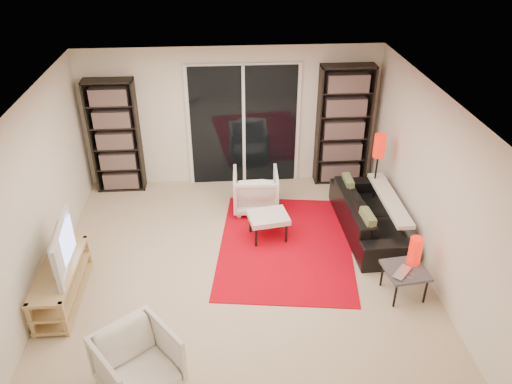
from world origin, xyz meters
TOP-DOWN VIEW (x-y plane):
  - floor at (0.00, 0.00)m, footprint 5.00×5.00m
  - wall_back at (0.00, 2.50)m, footprint 5.00×0.02m
  - wall_front at (0.00, -2.50)m, footprint 5.00×0.02m
  - wall_left at (-2.50, 0.00)m, footprint 0.02×5.00m
  - wall_right at (2.50, 0.00)m, footprint 0.02×5.00m
  - ceiling at (0.00, 0.00)m, footprint 5.00×5.00m
  - sliding_door at (0.20, 2.46)m, footprint 1.92×0.08m
  - bookshelf_left at (-1.95, 2.33)m, footprint 0.80×0.30m
  - bookshelf_right at (1.90, 2.33)m, footprint 0.90×0.30m
  - tv_stand at (-2.24, -0.49)m, footprint 0.43×1.35m
  - tv at (-2.22, -0.49)m, footprint 0.23×1.02m
  - rug at (0.69, 0.43)m, footprint 2.23×2.80m
  - sofa at (1.99, 0.70)m, footprint 0.82×2.00m
  - armchair_back at (0.33, 1.49)m, footprint 0.74×0.76m
  - armchair_front at (-1.12, -1.89)m, footprint 1.02×1.02m
  - ottoman at (0.46, 0.65)m, footprint 0.63×0.55m
  - side_table at (2.05, -0.72)m, footprint 0.56×0.56m
  - laptop at (2.01, -0.83)m, footprint 0.36×0.37m
  - table_lamp at (2.18, -0.60)m, footprint 0.17×0.17m
  - floor_lamp at (2.21, 1.29)m, footprint 0.20×0.20m

SIDE VIEW (x-z plane):
  - floor at x=0.00m, z-range 0.00..0.00m
  - rug at x=0.69m, z-range 0.00..0.01m
  - tv_stand at x=-2.24m, z-range 0.01..0.51m
  - sofa at x=1.99m, z-range 0.00..0.58m
  - armchair_back at x=0.33m, z-range 0.00..0.66m
  - armchair_front at x=-1.12m, z-range 0.00..0.67m
  - ottoman at x=0.46m, z-range 0.15..0.55m
  - side_table at x=2.05m, z-range 0.16..0.56m
  - laptop at x=2.01m, z-range 0.40..0.42m
  - table_lamp at x=2.18m, z-range 0.40..0.77m
  - tv at x=-2.22m, z-range 0.50..1.08m
  - bookshelf_left at x=-1.95m, z-range 0.00..1.95m
  - floor_lamp at x=2.21m, z-range 0.35..1.68m
  - sliding_door at x=0.20m, z-range -0.03..2.13m
  - bookshelf_right at x=1.90m, z-range 0.00..2.10m
  - wall_back at x=0.00m, z-range 0.00..2.40m
  - wall_front at x=0.00m, z-range 0.00..2.40m
  - wall_left at x=-2.50m, z-range 0.00..2.40m
  - wall_right at x=2.50m, z-range 0.00..2.40m
  - ceiling at x=0.00m, z-range 2.39..2.41m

